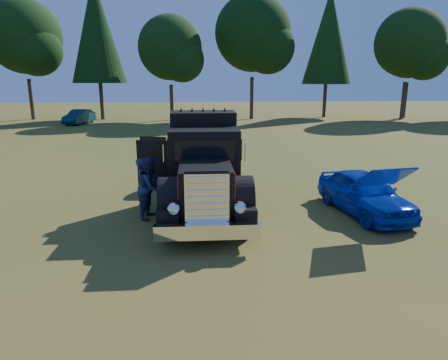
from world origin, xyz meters
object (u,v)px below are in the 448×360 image
spectator_near (143,184)px  diamond_t_truck (204,170)px  hotrod_coupe (365,193)px  distant_teal_car (79,117)px  spectator_far (151,187)px

spectator_near → diamond_t_truck: bearing=-98.2°
diamond_t_truck → hotrod_coupe: 4.97m
diamond_t_truck → distant_teal_car: bearing=113.3°
hotrod_coupe → spectator_far: (-6.46, 0.09, 0.26)m
hotrod_coupe → spectator_near: bearing=172.6°
diamond_t_truck → spectator_far: diamond_t_truck is taller
hotrod_coupe → distant_teal_car: size_ratio=1.08×
diamond_t_truck → spectator_far: bearing=-157.5°
hotrod_coupe → spectator_near: size_ratio=2.58×
diamond_t_truck → spectator_near: 1.98m
spectator_far → spectator_near: bearing=39.1°
hotrod_coupe → spectator_near: (-6.79, 0.88, 0.17)m
distant_teal_car → hotrod_coupe: bearing=-46.2°
diamond_t_truck → hotrod_coupe: size_ratio=1.69×
hotrod_coupe → spectator_near: hotrod_coupe is taller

